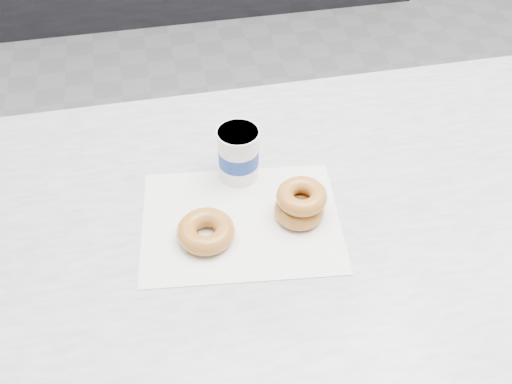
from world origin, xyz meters
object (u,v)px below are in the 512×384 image
Objects in this scene: donut_single at (206,231)px; coffee_cup at (239,154)px; donut_stack at (300,203)px; counter at (359,326)px.

coffee_cup reaches higher than donut_single.
coffee_cup is at bearing 124.10° from donut_stack.
counter is at bearing -14.84° from coffee_cup.
donut_single is at bearing -173.71° from counter.
counter is 0.51m from donut_stack.
counter is 0.57m from coffee_cup.
coffee_cup is (-0.08, 0.12, 0.02)m from donut_stack.
donut_stack is 0.15m from coffee_cup.
counter is at bearing 6.42° from donut_stack.
donut_stack is at bearing -48.99° from coffee_cup.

